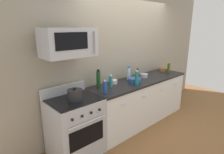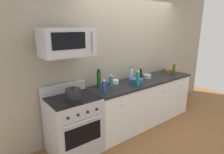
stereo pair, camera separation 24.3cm
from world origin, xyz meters
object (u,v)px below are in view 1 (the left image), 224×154
(bottle_soy_sauce_dark, at_px, (137,73))
(bowl_blue_mixing, at_px, (135,80))
(bowl_steel_prep, at_px, (144,75))
(bowl_white_ceramic, at_px, (114,82))
(bottle_dish_soap, at_px, (111,81))
(stockpot, at_px, (75,95))
(bottle_water_clear, at_px, (129,74))
(microwave, at_px, (69,42))
(bottle_sparkling_teal, at_px, (137,78))
(bottle_olive_oil, at_px, (169,68))
(bottle_soda_blue, at_px, (105,87))
(bowl_wooden_salad, at_px, (164,69))
(range_oven, at_px, (75,126))
(bottle_wine_green, at_px, (98,79))

(bottle_soy_sauce_dark, height_order, bowl_blue_mixing, bottle_soy_sauce_dark)
(bottle_soy_sauce_dark, xyz_separation_m, bowl_steel_prep, (0.11, -0.09, -0.06))
(bowl_steel_prep, bearing_deg, bowl_white_ceramic, 172.32)
(bottle_dish_soap, xyz_separation_m, stockpot, (-0.80, -0.11, -0.02))
(bottle_water_clear, relative_size, bowl_steel_prep, 1.66)
(microwave, distance_m, bottle_sparkling_teal, 1.42)
(bowl_steel_prep, bearing_deg, bottle_sparkling_teal, -154.52)
(bottle_olive_oil, xyz_separation_m, bowl_blue_mixing, (-1.17, 0.02, -0.07))
(stockpot, bearing_deg, bottle_sparkling_teal, -6.42)
(bowl_white_ceramic, height_order, bowl_blue_mixing, bowl_blue_mixing)
(bowl_blue_mixing, relative_size, stockpot, 1.10)
(bottle_soda_blue, bearing_deg, stockpot, 171.40)
(bottle_water_clear, bearing_deg, bowl_blue_mixing, -104.23)
(bottle_soy_sauce_dark, relative_size, bottle_water_clear, 0.74)
(bowl_blue_mixing, bearing_deg, bottle_dish_soap, 169.02)
(microwave, height_order, stockpot, microwave)
(bottle_olive_oil, distance_m, bottle_sparkling_teal, 1.29)
(bowl_wooden_salad, relative_size, stockpot, 1.09)
(range_oven, relative_size, bottle_olive_oil, 4.32)
(bowl_white_ceramic, relative_size, bowl_steel_prep, 0.89)
(bottle_water_clear, height_order, bowl_blue_mixing, bottle_water_clear)
(bottle_sparkling_teal, bearing_deg, bottle_dish_soap, 149.57)
(bottle_wine_green, xyz_separation_m, bottle_olive_oil, (1.91, -0.21, -0.04))
(bowl_steel_prep, xyz_separation_m, stockpot, (-1.77, -0.12, 0.04))
(bottle_soda_blue, distance_m, bowl_wooden_salad, 2.10)
(bowl_white_ceramic, distance_m, stockpot, 1.01)
(stockpot, bearing_deg, bowl_blue_mixing, 0.23)
(bottle_soy_sauce_dark, bearing_deg, bottle_water_clear, 179.77)
(bottle_sparkling_teal, relative_size, bowl_blue_mixing, 1.15)
(bottle_soda_blue, bearing_deg, microwave, 161.04)
(bowl_white_ceramic, distance_m, bowl_wooden_salad, 1.62)
(range_oven, xyz_separation_m, bowl_steel_prep, (1.77, 0.07, 0.49))
(bottle_dish_soap, xyz_separation_m, bowl_wooden_salad, (1.80, 0.06, -0.07))
(microwave, height_order, bowl_steel_prep, microwave)
(bottle_soy_sauce_dark, distance_m, stockpot, 1.67)
(range_oven, height_order, bottle_water_clear, bottle_water_clear)
(bowl_blue_mixing, bearing_deg, bowl_steel_prep, 15.21)
(microwave, distance_m, bottle_olive_oil, 2.61)
(bottle_wine_green, relative_size, bowl_blue_mixing, 1.35)
(range_oven, height_order, bottle_dish_soap, bottle_dish_soap)
(microwave, height_order, bowl_blue_mixing, microwave)
(bottle_soda_blue, bearing_deg, bottle_wine_green, 73.26)
(bowl_steel_prep, bearing_deg, bowl_wooden_salad, 2.75)
(bottle_soda_blue, relative_size, bowl_wooden_salad, 0.90)
(bottle_dish_soap, bearing_deg, microwave, -179.27)
(microwave, distance_m, bowl_wooden_salad, 2.72)
(microwave, distance_m, bottle_soy_sauce_dark, 1.82)
(bottle_soy_sauce_dark, height_order, stockpot, bottle_soy_sauce_dark)
(range_oven, distance_m, bottle_water_clear, 1.51)
(range_oven, relative_size, bottle_wine_green, 3.19)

